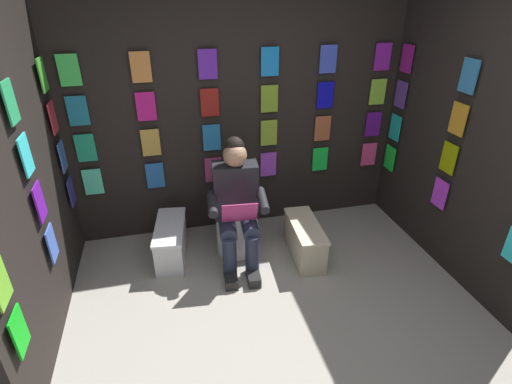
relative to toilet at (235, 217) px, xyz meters
The scene contains 8 objects.
ground_plane 1.67m from the toilet, 95.36° to the left, with size 30.00×30.00×0.00m, color #9E998E.
display_wall_back 0.97m from the toilet, 107.60° to the right, with size 3.40×0.14×2.31m.
display_wall_left 2.12m from the toilet, 162.09° to the left, with size 0.14×2.07×2.31m.
display_wall_right 1.85m from the toilet, 21.17° to the left, with size 0.14×2.07×2.31m.
toilet is the anchor object (origin of this frame).
person_reading 0.35m from the toilet, 85.16° to the left, with size 0.55×0.71×1.19m.
comic_longbox_near 0.65m from the toilet, ahead, with size 0.35×0.70×0.35m.
comic_longbox_far 0.71m from the toilet, 151.13° to the left, with size 0.30×0.68×0.36m.
Camera 1 is at (0.74, 1.60, 2.33)m, focal length 27.54 mm.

